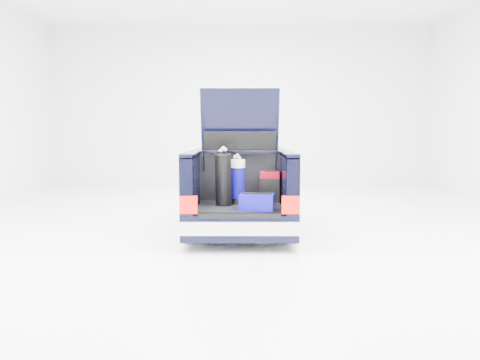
{
  "coord_description": "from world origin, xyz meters",
  "views": [
    {
      "loc": [
        0.03,
        -9.41,
        1.84
      ],
      "look_at": [
        0.0,
        -0.5,
        0.91
      ],
      "focal_mm": 38.0,
      "sensor_mm": 36.0,
      "label": 1
    }
  ],
  "objects_px": {
    "car": "(240,189)",
    "blue_duffel": "(257,202)",
    "black_golf_bag": "(223,179)",
    "red_suitcase": "(270,187)",
    "blue_golf_bag": "(237,181)"
  },
  "relations": [
    {
      "from": "car",
      "to": "blue_golf_bag",
      "type": "height_order",
      "value": "car"
    },
    {
      "from": "blue_golf_bag",
      "to": "blue_duffel",
      "type": "distance_m",
      "value": 0.74
    },
    {
      "from": "car",
      "to": "blue_duffel",
      "type": "xyz_separation_m",
      "value": [
        0.26,
        -2.01,
        0.05
      ]
    },
    {
      "from": "car",
      "to": "blue_duffel",
      "type": "distance_m",
      "value": 2.02
    },
    {
      "from": "car",
      "to": "blue_duffel",
      "type": "height_order",
      "value": "car"
    },
    {
      "from": "car",
      "to": "black_golf_bag",
      "type": "bearing_deg",
      "value": -99.21
    },
    {
      "from": "black_golf_bag",
      "to": "blue_golf_bag",
      "type": "distance_m",
      "value": 0.31
    },
    {
      "from": "blue_golf_bag",
      "to": "blue_duffel",
      "type": "bearing_deg",
      "value": -71.15
    },
    {
      "from": "car",
      "to": "red_suitcase",
      "type": "bearing_deg",
      "value": -67.26
    },
    {
      "from": "car",
      "to": "black_golf_bag",
      "type": "distance_m",
      "value": 1.65
    },
    {
      "from": "blue_duffel",
      "to": "black_golf_bag",
      "type": "bearing_deg",
      "value": 149.24
    },
    {
      "from": "car",
      "to": "blue_duffel",
      "type": "relative_size",
      "value": 8.51
    },
    {
      "from": "black_golf_bag",
      "to": "blue_golf_bag",
      "type": "relative_size",
      "value": 1.15
    },
    {
      "from": "blue_golf_bag",
      "to": "blue_duffel",
      "type": "relative_size",
      "value": 1.49
    },
    {
      "from": "red_suitcase",
      "to": "blue_golf_bag",
      "type": "distance_m",
      "value": 0.58
    }
  ]
}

